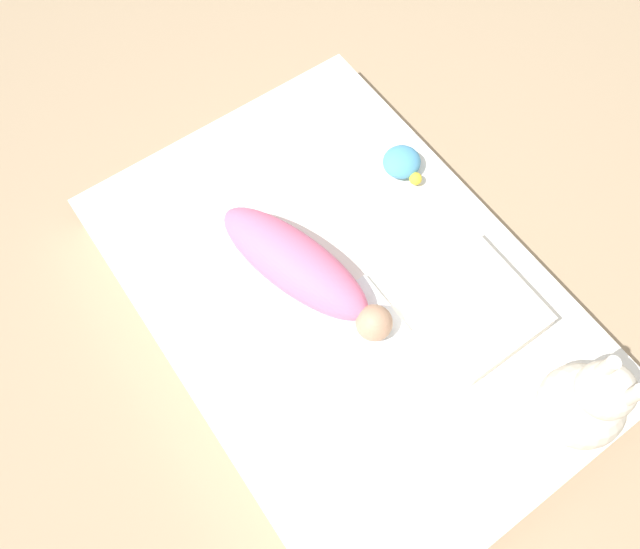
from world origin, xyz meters
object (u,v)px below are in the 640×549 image
pillow (472,307)px  turtle_plush (402,163)px  bunny_plush (586,403)px  swaddled_baby (300,267)px

pillow → turtle_plush: size_ratio=2.23×
pillow → bunny_plush: bearing=2.4°
bunny_plush → turtle_plush: 0.88m
swaddled_baby → turtle_plush: size_ratio=4.02×
bunny_plush → turtle_plush: bunny_plush is taller
swaddled_baby → bunny_plush: size_ratio=1.61×
pillow → bunny_plush: bunny_plush is taller
turtle_plush → bunny_plush: bearing=-8.8°
swaddled_baby → bunny_plush: 0.82m
turtle_plush → swaddled_baby: bearing=-75.2°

